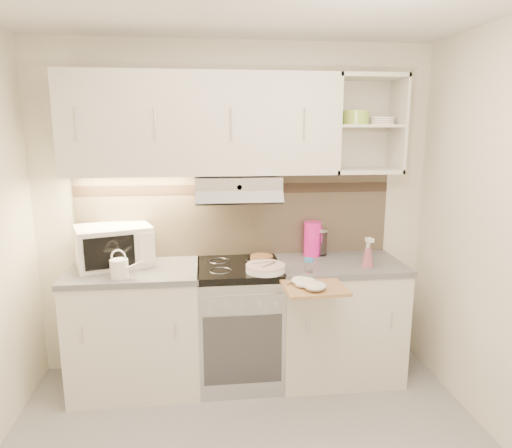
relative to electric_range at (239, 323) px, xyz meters
name	(u,v)px	position (x,y,z in m)	size (l,w,h in m)	color
room_shell	(249,175)	(0.00, -0.73, 1.18)	(3.04, 2.84, 2.52)	white
base_cabinet_left	(137,330)	(-0.75, 0.00, -0.02)	(0.90, 0.60, 0.86)	silver
worktop_left	(134,271)	(-0.75, 0.00, 0.43)	(0.92, 0.62, 0.04)	slate
base_cabinet_right	(337,321)	(0.75, 0.00, -0.02)	(0.90, 0.60, 0.86)	silver
worktop_right	(339,264)	(0.75, 0.00, 0.43)	(0.92, 0.62, 0.04)	slate
electric_range	(239,323)	(0.00, 0.00, 0.00)	(0.60, 0.60, 0.90)	#B7B7BC
microwave	(114,245)	(-0.90, 0.12, 0.59)	(0.60, 0.52, 0.29)	white
watering_can	(120,268)	(-0.80, -0.20, 0.52)	(0.23, 0.12, 0.20)	white
plate_stack	(265,268)	(0.17, -0.17, 0.48)	(0.27, 0.27, 0.06)	white
bread_loaf	(262,258)	(0.18, 0.09, 0.47)	(0.17, 0.17, 0.04)	tan
pink_pitcher	(312,239)	(0.59, 0.20, 0.58)	(0.14, 0.13, 0.27)	#F61B9D
glass_jar	(320,242)	(0.65, 0.20, 0.55)	(0.11, 0.11, 0.21)	white
spice_jar	(309,265)	(0.46, -0.22, 0.50)	(0.07, 0.07, 0.10)	silver
spray_bottle	(368,255)	(0.91, -0.14, 0.54)	(0.09, 0.09, 0.23)	pink
cutting_board	(314,287)	(0.45, -0.44, 0.42)	(0.39, 0.35, 0.02)	tan
dish_towel	(310,282)	(0.42, -0.47, 0.47)	(0.26, 0.22, 0.07)	white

